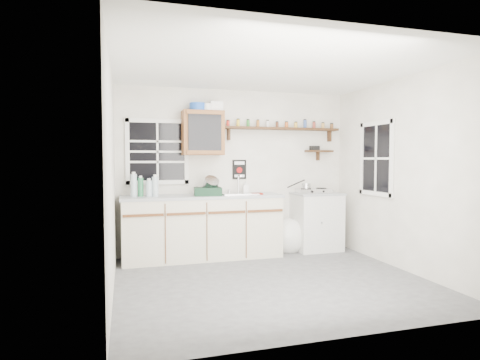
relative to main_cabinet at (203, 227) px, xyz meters
name	(u,v)px	position (x,y,z in m)	size (l,w,h in m)	color
room	(272,175)	(0.58, -1.30, 0.79)	(3.64, 3.24, 2.54)	#4A4A4C
main_cabinet	(203,227)	(0.00, 0.00, 0.00)	(2.31, 0.63, 0.92)	beige
right_cabinet	(317,221)	(1.83, 0.03, -0.01)	(0.73, 0.57, 0.91)	beige
sink	(238,193)	(0.54, 0.01, 0.47)	(0.52, 0.44, 0.29)	silver
upper_cabinet	(203,133)	(0.03, 0.14, 1.36)	(0.60, 0.32, 0.65)	brown
upper_cabinet_clutter	(205,107)	(0.07, 0.14, 1.75)	(0.49, 0.24, 0.14)	#1B4BB2
spice_shelf	(282,128)	(1.31, 0.21, 1.47)	(1.91, 0.18, 0.35)	black
secondary_shelf	(318,151)	(1.94, 0.22, 1.12)	(0.45, 0.16, 0.24)	black
warning_sign	(239,169)	(0.63, 0.29, 0.82)	(0.22, 0.02, 0.30)	black
window_back	(157,152)	(-0.62, 0.29, 1.09)	(0.93, 0.03, 0.98)	black
window_right	(376,158)	(2.37, -0.75, 0.99)	(0.03, 0.78, 1.08)	black
water_bottles	(144,186)	(-0.82, 0.02, 0.60)	(0.38, 0.13, 0.34)	#A5B9C2
dish_rack	(209,189)	(0.08, -0.07, 0.55)	(0.42, 0.33, 0.29)	black
soap_bottle	(246,187)	(0.71, 0.18, 0.55)	(0.08, 0.08, 0.18)	silver
rag	(257,194)	(0.79, -0.11, 0.47)	(0.15, 0.13, 0.02)	maroon
hotplate	(314,191)	(1.77, 0.01, 0.48)	(0.55, 0.32, 0.08)	silver
saucepan	(305,186)	(1.63, 0.01, 0.56)	(0.33, 0.22, 0.15)	silver
trash_bag	(288,236)	(1.36, 0.05, -0.23)	(0.48, 0.44, 0.55)	white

